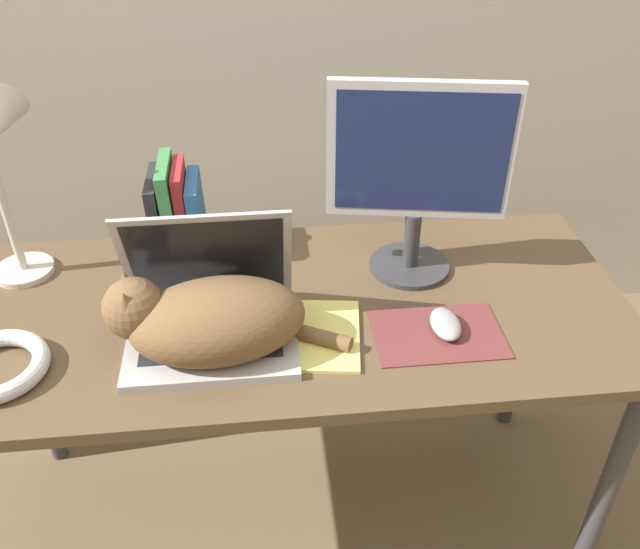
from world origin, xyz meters
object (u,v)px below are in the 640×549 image
Objects in this scene: book_row at (177,214)px; desk_lamp at (2,156)px; external_monitor at (418,172)px; cat at (207,319)px; webcam at (276,226)px; notepad at (304,335)px; computer_mouse at (445,324)px; laptop at (211,312)px.

desk_lamp is (-0.31, -0.07, 0.19)m from book_row.
external_monitor is 0.97× the size of desk_lamp.
desk_lamp is (-0.39, 0.28, 0.22)m from cat.
webcam is (0.22, 0.03, -0.07)m from book_row.
book_row is 0.43m from notepad.
desk_lamp is 0.69m from notepad.
computer_mouse is 0.43× the size of book_row.
cat is 0.20m from notepad.
laptop is 0.71× the size of cat.
book_row is 0.53× the size of desk_lamp.
notepad is at bearing 7.12° from cat.
cat is 0.47m from computer_mouse.
external_monitor is 0.32m from computer_mouse.
external_monitor is 0.41m from notepad.
notepad is (0.18, 0.02, -0.07)m from cat.
book_row reaches higher than cat.
desk_lamp is at bearing 150.24° from laptop.
desk_lamp is at bearing 144.31° from cat.
webcam is at bearing 66.10° from laptop.
computer_mouse is at bearing -17.44° from desk_lamp.
webcam is (-0.32, 0.37, 0.02)m from computer_mouse.
desk_lamp is at bearing -167.65° from book_row.
notepad is at bearing -51.26° from book_row.
computer_mouse reaches higher than notepad.
book_row is (-0.08, 0.29, 0.06)m from laptop.
cat is at bearing -172.88° from notepad.
cat is 1.98× the size of book_row.
cat is 0.41m from webcam.
cat is at bearing -152.06° from external_monitor.
notepad is (-0.26, -0.21, -0.24)m from external_monitor.
webcam is at bearing 130.70° from computer_mouse.
cat is 1.07× the size of external_monitor.
external_monitor is at bearing -2.98° from desk_lamp.
external_monitor is at bearing 27.94° from cat.
cat is at bearing -77.81° from book_row.
computer_mouse is 0.41× the size of notepad.
external_monitor reaches higher than laptop.
cat is 7.10× the size of webcam.
external_monitor is at bearing -26.34° from webcam.
external_monitor reaches higher than notepad.
notepad is (0.18, -0.03, -0.05)m from laptop.
notepad is at bearing -84.07° from webcam.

